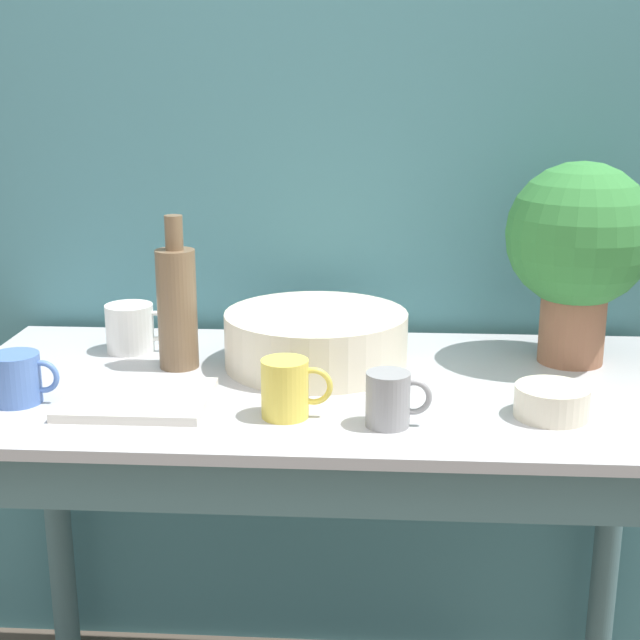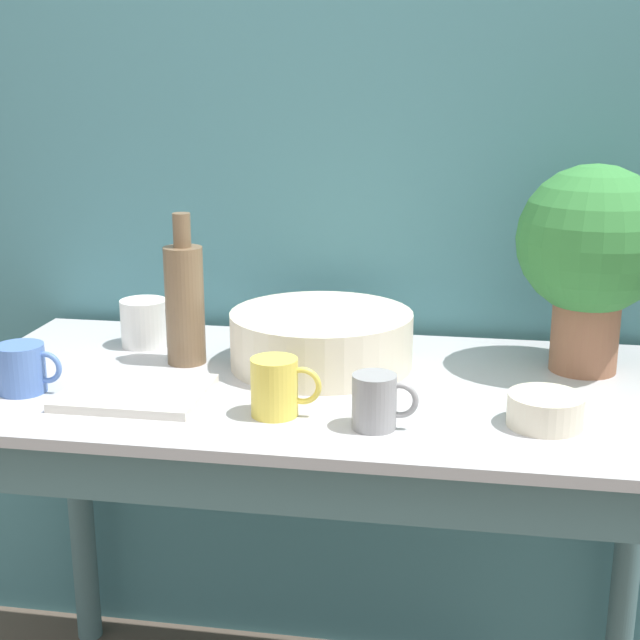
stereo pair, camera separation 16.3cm
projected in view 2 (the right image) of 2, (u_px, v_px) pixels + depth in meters
wall_back at (350, 158)px, 1.94m from camera, size 6.00×0.05×2.40m
counter_table at (318, 464)px, 1.68m from camera, size 1.38×0.69×0.82m
potted_plant at (592, 249)px, 1.67m from camera, size 0.28×0.28×0.40m
bowl_wash_large at (321, 339)px, 1.75m from camera, size 0.36×0.36×0.11m
bottle_tall at (185, 302)px, 1.75m from camera, size 0.08×0.08×0.30m
mug_grey at (376, 401)px, 1.44m from camera, size 0.11×0.07×0.09m
mug_white at (145, 323)px, 1.88m from camera, size 0.14×0.10×0.10m
mug_yellow at (276, 387)px, 1.49m from camera, size 0.12×0.08×0.10m
mug_blue at (22, 368)px, 1.60m from camera, size 0.12×0.09×0.09m
bowl_small_cream at (545, 410)px, 1.45m from camera, size 0.12×0.12×0.05m
tray_board at (136, 393)px, 1.59m from camera, size 0.25×0.20×0.02m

